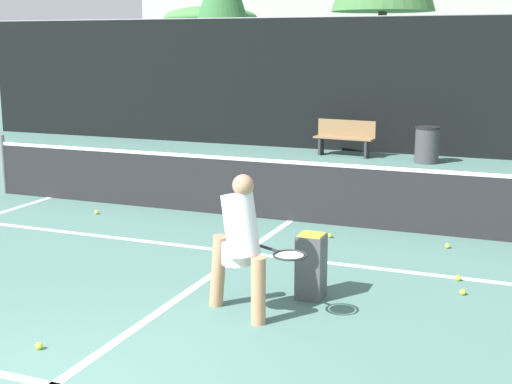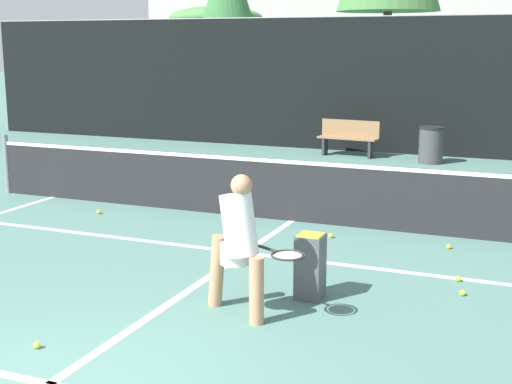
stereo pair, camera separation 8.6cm
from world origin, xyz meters
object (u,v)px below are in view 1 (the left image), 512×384
object	(u,v)px
ball_hopper	(311,265)
trash_bin	(427,145)
player_practicing	(240,241)
courtside_bench	(345,137)

from	to	relation	value
ball_hopper	trash_bin	xyz separation A→B (m)	(-0.21, 9.37, 0.05)
ball_hopper	trash_bin	size ratio (longest dim) A/B	0.85
ball_hopper	trash_bin	bearing A→B (deg)	91.27
player_practicing	courtside_bench	size ratio (longest dim) A/B	0.98
ball_hopper	trash_bin	world-z (taller)	trash_bin
courtside_bench	trash_bin	distance (m)	2.03
player_practicing	courtside_bench	distance (m)	10.58
courtside_bench	trash_bin	bearing A→B (deg)	-3.85
player_practicing	ball_hopper	distance (m)	0.99
player_practicing	trash_bin	distance (m)	10.13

